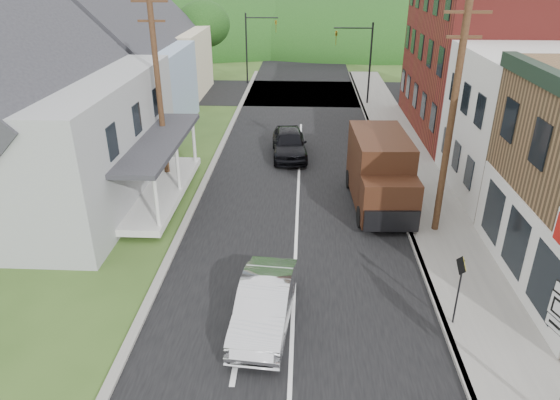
# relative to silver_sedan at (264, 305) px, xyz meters

# --- Properties ---
(ground) EXTENTS (120.00, 120.00, 0.00)m
(ground) POSITION_rel_silver_sedan_xyz_m (0.85, 2.55, -0.71)
(ground) COLOR #2D4719
(ground) RESTS_ON ground
(road) EXTENTS (9.00, 90.00, 0.02)m
(road) POSITION_rel_silver_sedan_xyz_m (0.85, 12.55, -0.71)
(road) COLOR black
(road) RESTS_ON ground
(cross_road) EXTENTS (60.00, 9.00, 0.02)m
(cross_road) POSITION_rel_silver_sedan_xyz_m (0.85, 29.55, -0.71)
(cross_road) COLOR black
(cross_road) RESTS_ON ground
(sidewalk_right) EXTENTS (2.80, 55.00, 0.15)m
(sidewalk_right) POSITION_rel_silver_sedan_xyz_m (6.75, 10.55, -0.64)
(sidewalk_right) COLOR slate
(sidewalk_right) RESTS_ON ground
(curb_right) EXTENTS (0.20, 55.00, 0.15)m
(curb_right) POSITION_rel_silver_sedan_xyz_m (5.40, 10.55, -0.64)
(curb_right) COLOR slate
(curb_right) RESTS_ON ground
(curb_left) EXTENTS (0.30, 55.00, 0.12)m
(curb_left) POSITION_rel_silver_sedan_xyz_m (-3.80, 10.55, -0.65)
(curb_left) COLOR slate
(curb_left) RESTS_ON ground
(storefront_white) EXTENTS (8.00, 7.00, 6.50)m
(storefront_white) POSITION_rel_silver_sedan_xyz_m (12.15, 10.05, 2.54)
(storefront_white) COLOR silver
(storefront_white) RESTS_ON ground
(storefront_red) EXTENTS (8.00, 12.00, 10.00)m
(storefront_red) POSITION_rel_silver_sedan_xyz_m (12.15, 19.55, 4.29)
(storefront_red) COLOR maroon
(storefront_red) RESTS_ON ground
(house_gray) EXTENTS (10.20, 12.24, 8.35)m
(house_gray) POSITION_rel_silver_sedan_xyz_m (-11.15, 8.55, 3.52)
(house_gray) COLOR #999C9E
(house_gray) RESTS_ON ground
(house_blue) EXTENTS (7.14, 8.16, 7.28)m
(house_blue) POSITION_rel_silver_sedan_xyz_m (-10.15, 19.55, 2.98)
(house_blue) COLOR #869AB7
(house_blue) RESTS_ON ground
(house_cream) EXTENTS (7.14, 8.16, 7.28)m
(house_cream) POSITION_rel_silver_sedan_xyz_m (-10.65, 28.55, 2.98)
(house_cream) COLOR beige
(house_cream) RESTS_ON ground
(utility_pole_right) EXTENTS (1.60, 0.26, 9.00)m
(utility_pole_right) POSITION_rel_silver_sedan_xyz_m (6.45, 6.05, 3.94)
(utility_pole_right) COLOR #472D19
(utility_pole_right) RESTS_ON ground
(utility_pole_left) EXTENTS (1.60, 0.26, 9.00)m
(utility_pole_left) POSITION_rel_silver_sedan_xyz_m (-5.65, 10.55, 3.94)
(utility_pole_left) COLOR #472D19
(utility_pole_left) RESTS_ON ground
(traffic_signal_right) EXTENTS (2.87, 0.20, 6.00)m
(traffic_signal_right) POSITION_rel_silver_sedan_xyz_m (5.15, 26.05, 3.04)
(traffic_signal_right) COLOR black
(traffic_signal_right) RESTS_ON ground
(traffic_signal_left) EXTENTS (2.87, 0.20, 6.00)m
(traffic_signal_left) POSITION_rel_silver_sedan_xyz_m (-3.46, 33.05, 3.04)
(traffic_signal_left) COLOR black
(traffic_signal_left) RESTS_ON ground
(tree_left_c) EXTENTS (5.80, 5.80, 8.41)m
(tree_left_c) POSITION_rel_silver_sedan_xyz_m (-18.15, 22.55, 5.22)
(tree_left_c) COLOR #382616
(tree_left_c) RESTS_ON ground
(tree_left_d) EXTENTS (4.80, 4.80, 6.94)m
(tree_left_d) POSITION_rel_silver_sedan_xyz_m (-8.15, 34.55, 4.17)
(tree_left_d) COLOR #382616
(tree_left_d) RESTS_ON ground
(forested_ridge) EXTENTS (90.00, 30.00, 16.00)m
(forested_ridge) POSITION_rel_silver_sedan_xyz_m (0.85, 57.55, -0.71)
(forested_ridge) COLOR #143510
(forested_ridge) RESTS_ON ground
(silver_sedan) EXTENTS (1.86, 4.44, 1.43)m
(silver_sedan) POSITION_rel_silver_sedan_xyz_m (0.00, 0.00, 0.00)
(silver_sedan) COLOR silver
(silver_sedan) RESTS_ON ground
(dark_sedan) EXTENTS (2.22, 4.72, 1.56)m
(dark_sedan) POSITION_rel_silver_sedan_xyz_m (0.25, 14.45, 0.07)
(dark_sedan) COLOR black
(dark_sedan) RESTS_ON ground
(delivery_van) EXTENTS (2.56, 5.75, 3.16)m
(delivery_van) POSITION_rel_silver_sedan_xyz_m (4.44, 8.36, 0.88)
(delivery_van) COLOR #33190E
(delivery_van) RESTS_ON ground
(warning_sign) EXTENTS (0.15, 0.64, 2.33)m
(warning_sign) POSITION_rel_silver_sedan_xyz_m (5.62, 0.18, 0.92)
(warning_sign) COLOR black
(warning_sign) RESTS_ON sidewalk_right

